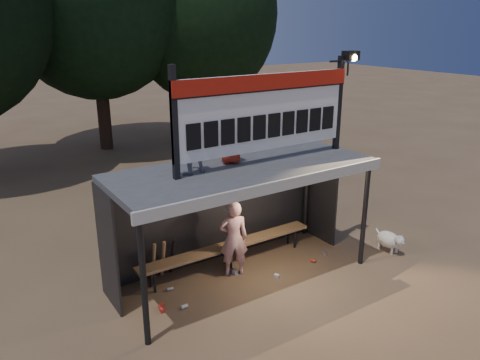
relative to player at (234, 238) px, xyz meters
name	(u,v)px	position (x,y,z in m)	size (l,w,h in m)	color
ground	(243,277)	(0.08, -0.21, -0.78)	(80.00, 80.00, 0.00)	brown
player	(234,238)	(0.00, 0.00, 0.00)	(0.57, 0.38, 1.57)	white
child_a	(188,140)	(-0.95, -0.05, 2.13)	(0.58, 0.45, 1.20)	gray
child_b	(231,138)	(0.00, 0.09, 2.03)	(0.48, 0.31, 0.98)	#A12818
dugout_shelter	(236,187)	(0.08, 0.04, 1.06)	(5.10, 2.08, 2.32)	#3E3E40
scoreboard_assembly	(268,109)	(0.64, -0.22, 2.54)	(4.10, 0.27, 1.99)	black
bench	(228,247)	(0.08, 0.34, -0.35)	(4.00, 0.35, 0.48)	olive
tree_right	(202,14)	(5.08, 10.29, 4.40)	(6.08, 6.08, 8.72)	black
dog	(390,240)	(3.42, -1.07, -0.51)	(0.36, 0.81, 0.49)	silver
bats	(163,259)	(-1.26, 0.61, -0.35)	(0.47, 0.33, 0.84)	#987047
litter	(233,283)	(-0.25, -0.35, -0.75)	(3.99, 0.85, 0.08)	#B2281E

